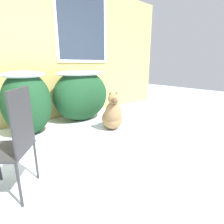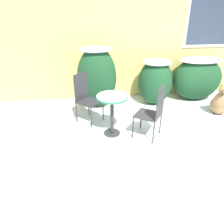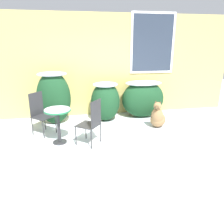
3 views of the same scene
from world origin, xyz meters
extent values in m
plane|color=silver|center=(0.00, 0.00, 0.00)|extent=(16.00, 16.00, 0.00)
cube|color=tan|center=(0.00, 2.20, 1.45)|extent=(8.00, 0.06, 2.90)
cube|color=white|center=(1.50, 2.16, 2.08)|extent=(1.33, 0.04, 1.72)
cube|color=#2D3847|center=(1.50, 2.14, 2.08)|extent=(1.21, 0.01, 1.60)
ellipsoid|color=#194223|center=(-1.38, 1.60, 0.70)|extent=(0.89, 0.64, 1.40)
ellipsoid|color=silver|center=(-1.38, 1.60, 1.34)|extent=(0.75, 0.55, 0.12)
ellipsoid|color=#194223|center=(0.00, 1.59, 0.54)|extent=(0.80, 0.76, 1.08)
ellipsoid|color=silver|center=(0.00, 1.59, 1.02)|extent=(0.68, 0.64, 0.12)
ellipsoid|color=#194223|center=(1.12, 1.70, 0.53)|extent=(1.24, 0.79, 1.06)
ellipsoid|color=silver|center=(1.12, 1.70, 1.00)|extent=(1.05, 0.67, 0.12)
cylinder|color=#2D2D30|center=(-1.22, 0.33, 0.01)|extent=(0.30, 0.30, 0.03)
cylinder|color=#2D2D30|center=(-1.22, 0.33, 0.38)|extent=(0.07, 0.07, 0.70)
cylinder|color=#237A47|center=(-1.22, 0.33, 0.74)|extent=(0.56, 0.56, 0.03)
cylinder|color=silver|center=(-1.22, 0.33, 0.77)|extent=(0.54, 0.54, 0.02)
cube|color=#2D2D30|center=(-1.60, 0.90, 0.43)|extent=(0.60, 0.60, 0.02)
cube|color=#2D2D30|center=(-1.75, 1.03, 0.72)|extent=(0.27, 0.30, 0.55)
cylinder|color=#2D2D30|center=(-1.59, 0.62, 0.21)|extent=(0.02, 0.02, 0.42)
cylinder|color=#2D2D30|center=(-1.33, 0.91, 0.21)|extent=(0.02, 0.02, 0.42)
cylinder|color=#2D2D30|center=(-1.87, 0.89, 0.21)|extent=(0.02, 0.02, 0.42)
cylinder|color=#2D2D30|center=(-1.61, 1.17, 0.21)|extent=(0.02, 0.02, 0.42)
cube|color=#2D2D30|center=(-0.60, 0.17, 0.43)|extent=(0.59, 0.59, 0.02)
cube|color=#2D2D30|center=(-0.44, 0.04, 0.72)|extent=(0.25, 0.32, 0.55)
cylinder|color=#2D2D30|center=(-0.64, 0.44, 0.21)|extent=(0.02, 0.02, 0.42)
cylinder|color=#2D2D30|center=(-0.87, 0.13, 0.21)|extent=(0.02, 0.02, 0.42)
cylinder|color=#2D2D30|center=(-0.33, 0.20, 0.21)|extent=(0.02, 0.02, 0.42)
cylinder|color=#2D2D30|center=(-0.56, -0.10, 0.21)|extent=(0.02, 0.02, 0.42)
ellipsoid|color=#937047|center=(1.27, 0.86, 0.19)|extent=(0.60, 0.64, 0.37)
ellipsoid|color=#937047|center=(1.19, 0.73, 0.34)|extent=(0.39, 0.38, 0.41)
sphere|color=#937047|center=(1.17, 0.70, 0.61)|extent=(0.20, 0.20, 0.20)
cone|color=brown|center=(1.10, 0.58, 0.59)|extent=(0.14, 0.14, 0.11)
ellipsoid|color=brown|center=(1.13, 0.74, 0.68)|extent=(0.05, 0.05, 0.09)
ellipsoid|color=#937047|center=(1.40, 1.06, 0.08)|extent=(0.19, 0.24, 0.07)
camera|label=1|loc=(-0.78, -1.55, 1.19)|focal=28.00mm
camera|label=2|loc=(-1.74, -3.16, 2.20)|focal=35.00mm
camera|label=3|loc=(-0.90, -4.20, 2.12)|focal=35.00mm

